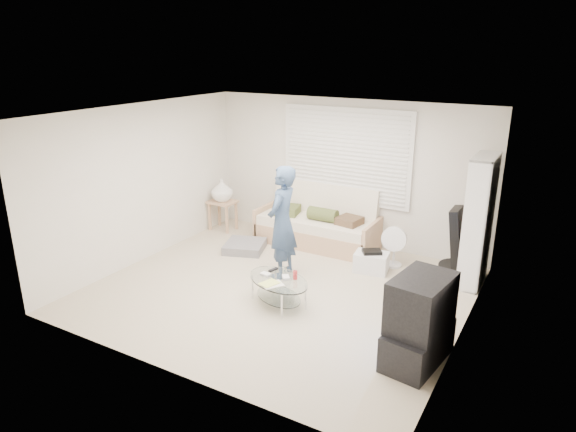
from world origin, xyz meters
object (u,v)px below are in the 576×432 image
Objects in this scene: futon_sofa at (318,226)px; bookshelf at (478,221)px; tv_unit at (419,321)px; coffee_table at (279,284)px.

futon_sofa is 2.74m from bookshelf.
bookshelf is 1.88× the size of tv_unit.
futon_sofa is at bearing 134.08° from tv_unit.
bookshelf reaches higher than tv_unit.
futon_sofa is at bearing 174.52° from bookshelf.
tv_unit is at bearing -10.69° from coffee_table.
tv_unit reaches higher than coffee_table.
bookshelf is at bearing -5.48° from futon_sofa.
coffee_table is (0.54, -2.24, -0.04)m from futon_sofa.
bookshelf is 1.65× the size of coffee_table.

